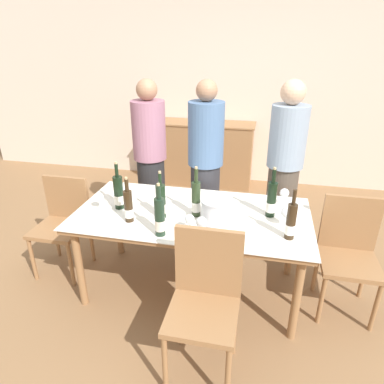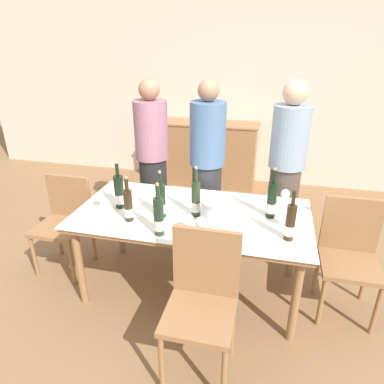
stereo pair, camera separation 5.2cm
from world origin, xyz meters
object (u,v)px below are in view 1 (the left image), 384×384
(wine_glass_2, at_px, (99,198))
(chair_right_end, at_px, (349,248))
(person_guest_right, at_px, (284,172))
(wine_glass_1, at_px, (190,220))
(chair_left_end, at_px, (63,218))
(person_guest_left, at_px, (205,170))
(wine_glass_4, at_px, (284,194))
(chair_near_front, at_px, (205,295))
(wine_bottle_4, at_px, (291,222))
(wine_bottle_5, at_px, (119,193))
(person_host, at_px, (151,162))
(wine_bottle_0, at_px, (128,206))
(wine_glass_3, at_px, (201,223))
(wine_bottle_3, at_px, (161,202))
(dining_table, at_px, (192,220))
(wine_bottle_2, at_px, (271,200))
(sideboard_cabinet, at_px, (202,153))
(wine_glass_0, at_px, (287,213))
(wine_bottle_1, at_px, (196,199))
(wine_bottle_6, at_px, (160,218))
(ice_bucket, at_px, (216,211))

(wine_glass_2, xyz_separation_m, chair_right_end, (1.93, 0.18, -0.31))
(person_guest_right, bearing_deg, wine_glass_1, -122.84)
(chair_left_end, bearing_deg, person_guest_left, 27.68)
(wine_glass_4, xyz_separation_m, chair_near_front, (-0.47, -1.00, -0.28))
(wine_bottle_4, relative_size, chair_right_end, 0.40)
(wine_bottle_5, distance_m, person_host, 0.85)
(wine_bottle_0, height_order, wine_bottle_4, wine_bottle_4)
(wine_glass_1, distance_m, chair_left_end, 1.33)
(wine_glass_2, bearing_deg, wine_glass_4, 15.30)
(wine_bottle_0, height_order, wine_bottle_5, wine_bottle_5)
(wine_glass_3, bearing_deg, chair_near_front, -75.32)
(wine_bottle_3, bearing_deg, chair_near_front, -52.53)
(person_guest_right, bearing_deg, wine_glass_3, -117.65)
(wine_bottle_3, bearing_deg, wine_glass_3, -31.20)
(dining_table, height_order, wine_bottle_2, wine_bottle_2)
(sideboard_cabinet, height_order, wine_bottle_4, wine_bottle_4)
(wine_glass_0, distance_m, wine_glass_4, 0.36)
(wine_bottle_1, relative_size, wine_glass_4, 2.76)
(wine_glass_0, bearing_deg, wine_bottle_3, -176.77)
(wine_glass_1, bearing_deg, chair_right_end, 16.81)
(wine_glass_0, distance_m, chair_left_end, 1.94)
(wine_glass_1, bearing_deg, wine_glass_4, 40.60)
(wine_bottle_5, relative_size, chair_right_end, 0.43)
(sideboard_cabinet, relative_size, wine_bottle_2, 3.75)
(dining_table, xyz_separation_m, wine_bottle_3, (-0.22, -0.11, 0.19))
(person_guest_right, bearing_deg, chair_right_end, -53.79)
(wine_bottle_3, distance_m, wine_bottle_6, 0.26)
(wine_bottle_0, distance_m, wine_bottle_3, 0.24)
(wine_bottle_5, bearing_deg, chair_left_end, 169.39)
(wine_bottle_3, height_order, wine_bottle_5, wine_bottle_5)
(chair_near_front, bearing_deg, person_guest_right, 72.09)
(ice_bucket, bearing_deg, wine_glass_3, -106.79)
(wine_bottle_2, distance_m, person_guest_right, 0.69)
(wine_bottle_0, relative_size, chair_right_end, 0.39)
(wine_glass_2, bearing_deg, wine_glass_1, -12.78)
(wine_bottle_0, bearing_deg, wine_bottle_5, 129.93)
(wine_bottle_6, height_order, wine_glass_4, wine_bottle_6)
(chair_near_front, bearing_deg, person_host, 119.16)
(ice_bucket, xyz_separation_m, chair_right_end, (1.00, 0.20, -0.31))
(person_host, bearing_deg, wine_bottle_5, -88.34)
(sideboard_cabinet, relative_size, wine_glass_3, 9.93)
(ice_bucket, bearing_deg, wine_glass_0, 5.84)
(wine_glass_0, height_order, person_guest_right, person_guest_right)
(ice_bucket, height_order, chair_left_end, ice_bucket)
(wine_glass_3, relative_size, person_guest_right, 0.09)
(ice_bucket, height_order, wine_bottle_0, wine_bottle_0)
(dining_table, xyz_separation_m, ice_bucket, (0.20, -0.11, 0.16))
(wine_bottle_0, xyz_separation_m, wine_bottle_4, (1.16, 0.00, 0.00))
(person_host, relative_size, person_guest_left, 0.99)
(wine_glass_1, bearing_deg, chair_left_end, 164.43)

